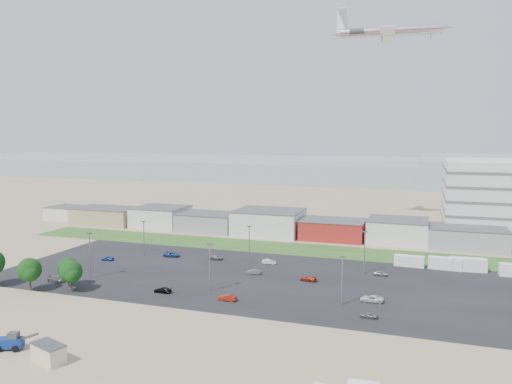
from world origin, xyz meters
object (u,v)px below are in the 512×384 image
at_px(box_trailer_a, 409,261).
at_px(airliner, 391,31).
at_px(parked_car_3, 163,290).
at_px(parked_car_6, 216,257).
at_px(parked_car_5, 108,258).
at_px(parked_car_12, 308,279).
at_px(parked_car_13, 227,298).
at_px(parked_car_2, 369,315).
at_px(parked_car_10, 56,279).
at_px(parked_car_11, 269,262).
at_px(parked_car_0, 372,299).
at_px(parked_car_9, 172,254).
at_px(parked_car_7, 254,272).
at_px(portable_shed, 49,353).
at_px(telehandler, 9,341).
at_px(parked_car_8, 381,273).

xyz_separation_m(box_trailer_a, airliner, (-10.36, 57.22, 68.62)).
relative_size(parked_car_3, parked_car_6, 0.95).
xyz_separation_m(parked_car_5, parked_car_12, (55.03, -1.33, 0.00)).
distance_m(box_trailer_a, parked_car_13, 52.23).
height_order(airliner, parked_car_3, airliner).
bearing_deg(parked_car_2, parked_car_10, -88.19).
height_order(airliner, parked_car_11, airliner).
distance_m(parked_car_0, parked_car_9, 59.73).
height_order(airliner, parked_car_9, airliner).
distance_m(parked_car_2, parked_car_7, 35.95).
xyz_separation_m(portable_shed, airliner, (38.10, 130.91, 68.61)).
height_order(parked_car_5, parked_car_10, parked_car_10).
height_order(parked_car_0, parked_car_7, parked_car_0).
relative_size(telehandler, parked_car_11, 1.83).
distance_m(parked_car_5, parked_car_10, 20.52).
distance_m(parked_car_3, parked_car_12, 32.94).
relative_size(telehandler, parked_car_12, 1.73).
xyz_separation_m(telehandler, parked_car_5, (-19.21, 52.55, -0.84)).
bearing_deg(parked_car_13, parked_car_2, 90.12).
relative_size(parked_car_0, parked_car_3, 1.16).
height_order(parked_car_2, parked_car_7, parked_car_7).
bearing_deg(parked_car_10, airliner, -29.55).
bearing_deg(parked_car_3, parked_car_2, 91.34).
bearing_deg(parked_car_9, parked_car_5, 118.08).
bearing_deg(parked_car_5, parked_car_6, 104.82).
distance_m(parked_car_7, parked_car_10, 45.52).
distance_m(parked_car_6, parked_car_11, 15.02).
relative_size(portable_shed, parked_car_2, 1.71).
height_order(parked_car_6, parked_car_8, parked_car_6).
xyz_separation_m(parked_car_10, parked_car_13, (41.89, 0.46, -0.03)).
bearing_deg(box_trailer_a, parked_car_12, -131.55).
distance_m(parked_car_3, parked_car_10, 26.91).
xyz_separation_m(parked_car_10, parked_car_12, (54.29, 19.17, -0.08)).
bearing_deg(parked_car_11, box_trailer_a, -80.28).
bearing_deg(airliner, parked_car_7, -111.68).
bearing_deg(parked_car_8, parked_car_2, -179.50).
xyz_separation_m(parked_car_0, parked_car_2, (0.37, -9.25, -0.09)).
relative_size(parked_car_0, parked_car_12, 1.17).
height_order(parked_car_6, parked_car_12, parked_car_6).
bearing_deg(portable_shed, parked_car_5, 135.76).
xyz_separation_m(airliner, parked_car_6, (-39.22, -66.63, -69.40)).
height_order(telehandler, parked_car_3, telehandler).
bearing_deg(parked_car_7, parked_car_9, -114.32).
relative_size(parked_car_0, parked_car_5, 1.39).
bearing_deg(parked_car_5, parked_car_0, 74.79).
xyz_separation_m(box_trailer_a, parked_car_12, (-21.50, -21.02, -0.81)).
bearing_deg(parked_car_9, parked_car_10, 150.71).
distance_m(telehandler, parked_car_13, 40.08).
relative_size(parked_car_10, parked_car_13, 1.18).
bearing_deg(telehandler, parked_car_9, 74.67).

